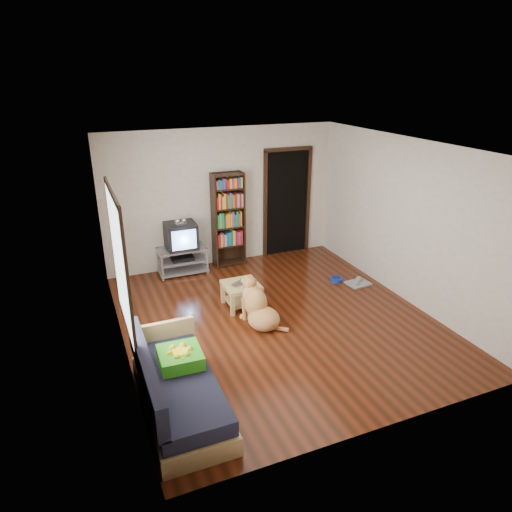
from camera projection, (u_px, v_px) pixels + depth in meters
name	position (u px, v px, depth m)	size (l,w,h in m)	color
ground	(277.00, 319.00, 6.98)	(5.00, 5.00, 0.00)	#521E0E
ceiling	(280.00, 147.00, 5.99)	(5.00, 5.00, 0.00)	white
wall_back	(223.00, 198.00, 8.62)	(4.50, 4.50, 0.00)	silver
wall_front	(389.00, 323.00, 4.34)	(4.50, 4.50, 0.00)	silver
wall_left	(115.00, 263.00, 5.69)	(5.00, 5.00, 0.00)	silver
wall_right	(406.00, 221.00, 7.28)	(5.00, 5.00, 0.00)	silver
green_cushion	(180.00, 357.00, 5.20)	(0.48, 0.48, 0.16)	green
laptop	(242.00, 284.00, 7.19)	(0.31, 0.20, 0.02)	#B4B4B8
dog_bowl	(336.00, 279.00, 8.22)	(0.22, 0.22, 0.08)	navy
grey_rag	(358.00, 283.00, 8.12)	(0.40, 0.32, 0.03)	gray
window	(120.00, 263.00, 5.19)	(0.03, 1.46, 1.70)	white
doorway	(287.00, 200.00, 9.15)	(1.03, 0.05, 2.19)	black
tv_stand	(182.00, 259.00, 8.48)	(0.90, 0.45, 0.50)	#99999E
crt_tv	(181.00, 235.00, 8.32)	(0.55, 0.52, 0.58)	black
bookshelf	(228.00, 215.00, 8.62)	(0.60, 0.30, 1.80)	black
sofa	(176.00, 390.00, 5.03)	(0.80, 1.80, 0.80)	tan
coffee_table	(241.00, 291.00, 7.26)	(0.55, 0.55, 0.40)	tan
dog	(258.00, 308.00, 6.75)	(0.60, 0.83, 0.74)	tan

